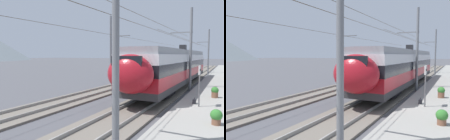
# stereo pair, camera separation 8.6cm
# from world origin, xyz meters

# --- Properties ---
(ground_plane) EXTENTS (400.00, 400.00, 0.00)m
(ground_plane) POSITION_xyz_m (0.00, 0.00, 0.00)
(ground_plane) COLOR #4C4C51
(track_near) EXTENTS (120.00, 3.00, 0.28)m
(track_near) POSITION_xyz_m (0.00, 1.25, 0.07)
(track_near) COLOR #6B6359
(track_near) RESTS_ON ground
(track_far) EXTENTS (120.00, 3.00, 0.28)m
(track_far) POSITION_xyz_m (0.00, 6.48, 0.07)
(track_far) COLOR #6B6359
(track_far) RESTS_ON ground
(train_near_platform) EXTENTS (24.42, 3.01, 4.27)m
(train_near_platform) POSITION_xyz_m (9.61, 1.25, 2.22)
(train_near_platform) COLOR #2D2D30
(train_near_platform) RESTS_ON track_near
(train_far_track) EXTENTS (28.37, 2.89, 4.27)m
(train_far_track) POSITION_xyz_m (26.99, 6.48, 2.23)
(train_far_track) COLOR #2D2D30
(train_far_track) RESTS_ON track_far
(catenary_mast_west) EXTENTS (47.74, 2.02, 7.01)m
(catenary_mast_west) POSITION_xyz_m (-6.86, -0.33, 3.76)
(catenary_mast_west) COLOR slate
(catenary_mast_west) RESTS_ON ground
(catenary_mast_mid) EXTENTS (47.74, 2.02, 7.67)m
(catenary_mast_mid) POSITION_xyz_m (8.07, -0.34, 3.98)
(catenary_mast_mid) COLOR slate
(catenary_mast_mid) RESTS_ON ground
(catenary_mast_east) EXTENTS (47.74, 2.02, 7.71)m
(catenary_mast_east) POSITION_xyz_m (27.16, -0.34, 4.01)
(catenary_mast_east) COLOR slate
(catenary_mast_east) RESTS_ON ground
(catenary_mast_far_side) EXTENTS (47.74, 2.64, 7.95)m
(catenary_mast_far_side) POSITION_xyz_m (9.61, 8.64, 4.13)
(catenary_mast_far_side) COLOR slate
(catenary_mast_far_side) RESTS_ON ground
(platform_sign) EXTENTS (0.70, 0.08, 2.40)m
(platform_sign) POSITION_xyz_m (0.46, -2.15, 2.08)
(platform_sign) COLOR #59595B
(platform_sign) RESTS_ON platform_slab
(handbag_near_sign) EXTENTS (0.32, 0.18, 0.40)m
(handbag_near_sign) POSITION_xyz_m (1.11, -1.81, 0.46)
(handbag_near_sign) COLOR black
(handbag_near_sign) RESTS_ON platform_slab
(potted_plant_platform_edge) EXTENTS (0.49, 0.49, 0.78)m
(potted_plant_platform_edge) POSITION_xyz_m (3.85, -2.81, 0.75)
(potted_plant_platform_edge) COLOR brown
(potted_plant_platform_edge) RESTS_ON platform_slab
(potted_plant_by_shelter) EXTENTS (0.50, 0.50, 0.68)m
(potted_plant_by_shelter) POSITION_xyz_m (-2.72, -3.22, 0.71)
(potted_plant_by_shelter) COLOR brown
(potted_plant_by_shelter) RESTS_ON platform_slab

